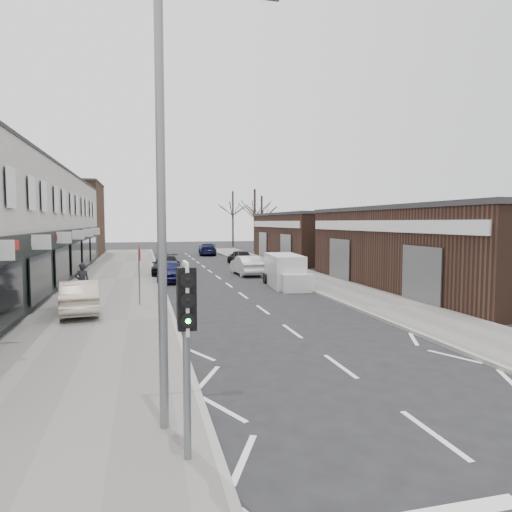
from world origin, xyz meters
TOP-DOWN VIEW (x-y plane):
  - ground at (0.00, 0.00)m, footprint 160.00×160.00m
  - pavement_left at (-6.75, 22.00)m, footprint 5.50×64.00m
  - pavement_right at (5.75, 22.00)m, footprint 3.50×64.00m
  - brick_block_far at (-13.50, 45.00)m, footprint 8.00×10.00m
  - right_unit_near at (12.50, 14.00)m, footprint 10.00×18.00m
  - right_unit_far at (12.50, 34.00)m, footprint 10.00×16.00m
  - tree_far_a at (9.00, 48.00)m, footprint 3.60×3.60m
  - tree_far_b at (11.50, 54.00)m, footprint 3.60×3.60m
  - tree_far_c at (8.50, 60.00)m, footprint 3.60×3.60m
  - traffic_light at (-4.40, -2.02)m, footprint 0.28×0.60m
  - street_lamp at (-4.53, -0.80)m, footprint 2.23×0.22m
  - warning_sign at (-5.16, 12.00)m, footprint 0.12×0.80m
  - white_van at (3.11, 16.56)m, footprint 2.08×5.00m
  - sedan_on_pavement at (-7.56, 10.55)m, footprint 1.93×4.23m
  - pedestrian at (-7.80, 13.49)m, footprint 0.76×0.62m
  - parked_car_left_a at (-3.40, 20.53)m, footprint 1.72×4.08m
  - parked_car_left_b at (-3.40, 24.31)m, footprint 2.32×4.96m
  - parked_car_right_a at (2.20, 22.91)m, footprint 1.63×4.27m
  - parked_car_right_b at (3.50, 31.31)m, footprint 1.91×3.99m
  - parked_car_right_c at (2.20, 43.26)m, footprint 2.36×4.93m

SIDE VIEW (x-z plane):
  - ground at x=0.00m, z-range 0.00..0.00m
  - tree_far_a at x=9.00m, z-range -4.00..4.00m
  - tree_far_b at x=11.50m, z-range -3.75..3.75m
  - tree_far_c at x=8.50m, z-range -4.25..4.25m
  - pavement_left at x=-6.75m, z-range 0.00..0.12m
  - pavement_right at x=5.75m, z-range 0.00..0.12m
  - parked_car_right_b at x=3.50m, z-range 0.00..1.31m
  - parked_car_left_a at x=-3.40m, z-range 0.00..1.38m
  - parked_car_right_c at x=2.20m, z-range 0.00..1.39m
  - parked_car_right_a at x=2.20m, z-range 0.00..1.39m
  - parked_car_left_b at x=-3.40m, z-range 0.00..1.40m
  - sedan_on_pavement at x=-7.56m, z-range 0.12..1.47m
  - white_van at x=3.11m, z-range -0.05..1.84m
  - pedestrian at x=-7.80m, z-range 0.12..1.93m
  - warning_sign at x=-5.16m, z-range 0.85..3.55m
  - right_unit_near at x=12.50m, z-range 0.00..4.50m
  - right_unit_far at x=12.50m, z-range 0.00..4.50m
  - traffic_light at x=-4.40m, z-range 0.86..3.96m
  - brick_block_far at x=-13.50m, z-range 0.00..8.00m
  - street_lamp at x=-4.53m, z-range 0.62..8.62m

